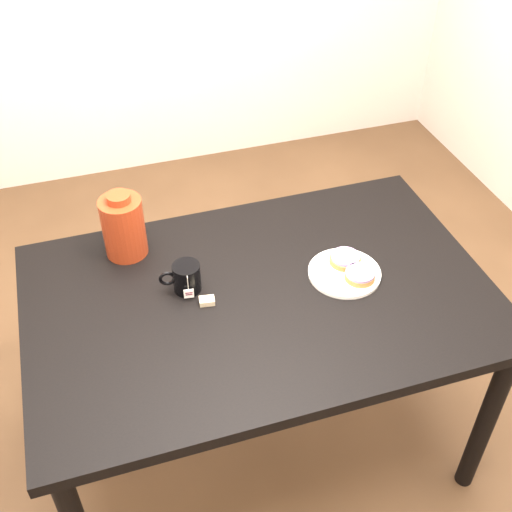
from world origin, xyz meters
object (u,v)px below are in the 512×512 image
object	(u,v)px
bagel_back	(345,259)
mug	(186,277)
plate	(344,272)
table	(260,312)
teabag_pouch	(207,301)
bagel_package	(123,226)
bagel_front	(360,275)

from	to	relation	value
bagel_back	mug	xyz separation A→B (m)	(-0.50, 0.04, 0.02)
mug	plate	bearing A→B (deg)	-2.48
table	teabag_pouch	world-z (taller)	teabag_pouch
mug	table	bearing A→B (deg)	-15.04
bagel_package	table	bearing A→B (deg)	-41.97
table	bagel_package	distance (m)	0.51
plate	teabag_pouch	xyz separation A→B (m)	(-0.44, 0.01, 0.00)
plate	bagel_back	distance (m)	0.05
bagel_back	bagel_front	bearing A→B (deg)	-81.26
table	plate	size ratio (longest dim) A/B	6.20
bagel_back	bagel_package	xyz separation A→B (m)	(-0.65, 0.27, 0.08)
table	teabag_pouch	bearing A→B (deg)	177.33
plate	bagel_package	distance (m)	0.71
table	bagel_front	xyz separation A→B (m)	(0.31, -0.04, 0.11)
table	bagel_back	bearing A→B (deg)	8.04
bagel_back	bagel_front	distance (m)	0.08
table	mug	bearing A→B (deg)	157.47
bagel_back	bagel_package	size ratio (longest dim) A/B	0.51
bagel_package	teabag_pouch	bearing A→B (deg)	-58.62
mug	teabag_pouch	world-z (taller)	mug
table	plate	xyz separation A→B (m)	(0.28, 0.00, 0.09)
plate	bagel_back	world-z (taller)	bagel_back
teabag_pouch	bagel_back	bearing A→B (deg)	4.26
bagel_back	teabag_pouch	xyz separation A→B (m)	(-0.46, -0.03, -0.02)
bagel_package	bagel_back	bearing A→B (deg)	-22.97
plate	mug	distance (m)	0.49
plate	mug	size ratio (longest dim) A/B	1.73
bagel_front	mug	bearing A→B (deg)	166.14
table	mug	distance (m)	0.26
teabag_pouch	bagel_package	distance (m)	0.37
mug	teabag_pouch	xyz separation A→B (m)	(0.04, -0.08, -0.04)
mug	bagel_front	bearing A→B (deg)	-6.37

